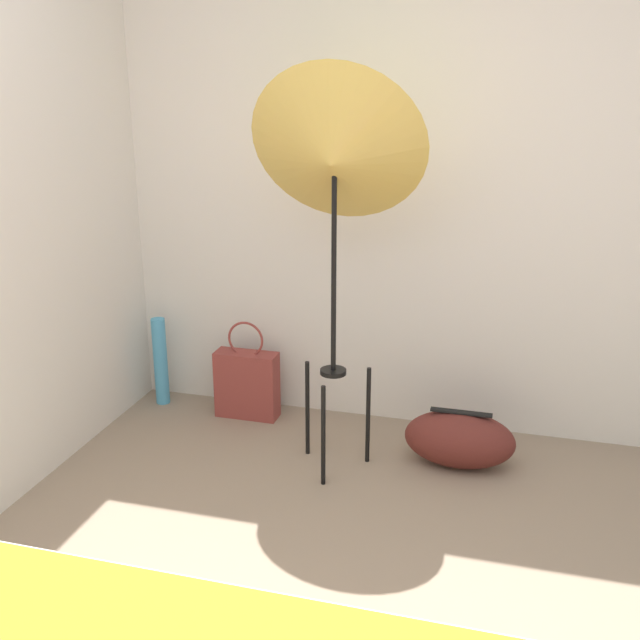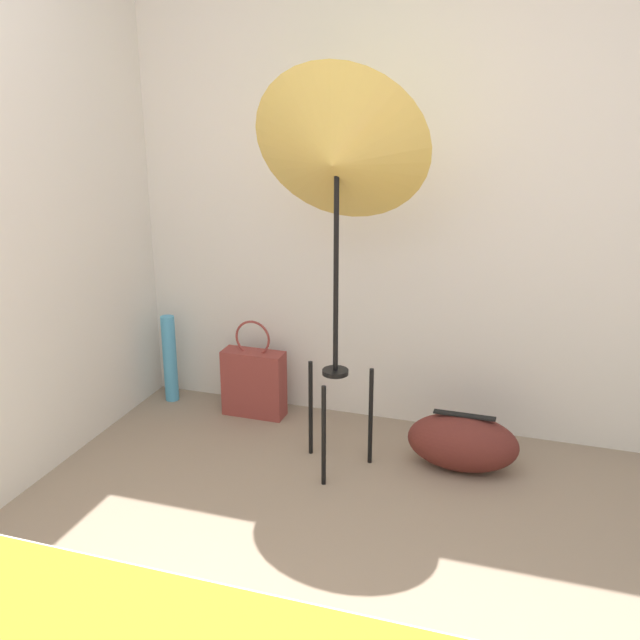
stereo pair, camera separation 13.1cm
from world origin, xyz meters
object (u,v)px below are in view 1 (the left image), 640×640
object	(u,v)px
photo_umbrella	(334,158)
tote_bag	(247,383)
paper_roll	(161,361)
duffel_bag	(459,439)

from	to	relation	value
photo_umbrella	tote_bag	bearing A→B (deg)	145.04
photo_umbrella	paper_roll	size ratio (longest dim) A/B	3.67
duffel_bag	tote_bag	bearing A→B (deg)	168.09
photo_umbrella	duffel_bag	bearing A→B (deg)	15.85
tote_bag	duffel_bag	distance (m)	1.13
photo_umbrella	duffel_bag	size ratio (longest dim) A/B	3.52
photo_umbrella	paper_roll	bearing A→B (deg)	158.25
duffel_bag	paper_roll	xyz separation A→B (m)	(-1.60, 0.27, 0.11)
tote_bag	photo_umbrella	bearing A→B (deg)	-34.96
tote_bag	duffel_bag	bearing A→B (deg)	-11.91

